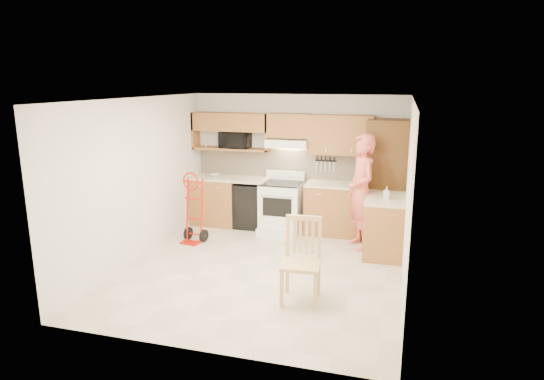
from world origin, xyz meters
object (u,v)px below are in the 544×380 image
at_px(range, 281,203).
at_px(hand_truck, 192,211).
at_px(microwave, 235,140).
at_px(dining_chair, 301,261).
at_px(person, 361,192).

relative_size(range, hand_truck, 0.98).
height_order(microwave, dining_chair, microwave).
height_order(microwave, person, person).
distance_m(microwave, person, 2.65).
relative_size(person, dining_chair, 1.79).
xyz_separation_m(person, dining_chair, (-0.53, -2.20, -0.42)).
bearing_deg(dining_chair, hand_truck, 139.33).
bearing_deg(range, person, -16.40).
relative_size(range, person, 0.57).
bearing_deg(microwave, range, -16.23).
xyz_separation_m(microwave, dining_chair, (1.92, -2.93, -1.11)).
height_order(hand_truck, dining_chair, hand_truck).
bearing_deg(dining_chair, range, 105.41).
bearing_deg(microwave, hand_truck, -104.66).
distance_m(microwave, hand_truck, 1.71).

